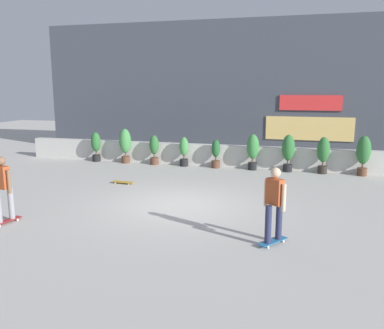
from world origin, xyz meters
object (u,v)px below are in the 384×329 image
(potted_plant_0, at_px, (96,145))
(potted_plant_3, at_px, (184,150))
(potted_plant_1, at_px, (125,143))
(skater_by_wall_left, at_px, (274,202))
(potted_plant_8, at_px, (364,153))
(potted_plant_7, at_px, (323,153))
(skateboard_near_camera, at_px, (123,182))
(potted_plant_5, at_px, (253,149))
(skater_foreground, at_px, (3,187))
(potted_plant_6, at_px, (288,150))
(potted_plant_4, at_px, (216,153))
(potted_plant_2, at_px, (154,148))

(potted_plant_0, distance_m, potted_plant_3, 4.15)
(potted_plant_1, xyz_separation_m, skater_by_wall_left, (7.06, -7.85, 0.06))
(potted_plant_1, distance_m, potted_plant_8, 9.80)
(potted_plant_7, relative_size, skateboard_near_camera, 1.77)
(potted_plant_5, relative_size, skateboard_near_camera, 1.80)
(potted_plant_3, xyz_separation_m, skater_foreground, (-2.17, -8.25, 0.27))
(potted_plant_5, bearing_deg, potted_plant_3, 180.00)
(potted_plant_6, height_order, potted_plant_7, potted_plant_6)
(potted_plant_5, bearing_deg, skater_by_wall_left, -79.64)
(potted_plant_4, relative_size, potted_plant_8, 0.77)
(potted_plant_4, relative_size, potted_plant_7, 0.82)
(skater_foreground, bearing_deg, potted_plant_2, 84.30)
(potted_plant_4, distance_m, skater_by_wall_left, 8.40)
(skater_by_wall_left, relative_size, skater_foreground, 1.00)
(potted_plant_3, bearing_deg, potted_plant_8, -0.00)
(potted_plant_7, distance_m, skater_foreground, 11.37)
(potted_plant_3, height_order, skateboard_near_camera, potted_plant_3)
(potted_plant_2, relative_size, potted_plant_6, 0.86)
(potted_plant_1, bearing_deg, potted_plant_2, 0.00)
(potted_plant_6, bearing_deg, skater_by_wall_left, -89.75)
(potted_plant_4, height_order, skater_by_wall_left, skater_by_wall_left)
(potted_plant_0, distance_m, potted_plant_1, 1.44)
(skater_foreground, bearing_deg, potted_plant_6, 51.82)
(potted_plant_1, relative_size, potted_plant_8, 0.99)
(potted_plant_1, bearing_deg, potted_plant_6, 0.00)
(potted_plant_1, xyz_separation_m, potted_plant_8, (9.80, 0.00, 0.01))
(potted_plant_0, distance_m, potted_plant_4, 5.53)
(potted_plant_2, relative_size, skateboard_near_camera, 1.58)
(potted_plant_0, distance_m, skater_foreground, 8.49)
(potted_plant_7, bearing_deg, potted_plant_3, 180.00)
(potted_plant_6, bearing_deg, potted_plant_5, 180.00)
(potted_plant_6, xyz_separation_m, skater_foreground, (-6.49, -8.25, 0.08))
(potted_plant_2, xyz_separation_m, potted_plant_4, (2.73, 0.00, -0.09))
(potted_plant_5, distance_m, potted_plant_6, 1.40)
(potted_plant_0, height_order, skater_by_wall_left, skater_by_wall_left)
(potted_plant_1, relative_size, potted_plant_7, 1.06)
(potted_plant_3, relative_size, skater_foreground, 0.73)
(potted_plant_5, bearing_deg, potted_plant_4, 180.00)
(potted_plant_0, bearing_deg, potted_plant_7, 0.00)
(potted_plant_8, height_order, skater_by_wall_left, skater_by_wall_left)
(potted_plant_4, xyz_separation_m, skater_by_wall_left, (2.97, -7.85, 0.32))
(potted_plant_1, height_order, potted_plant_6, potted_plant_1)
(potted_plant_2, xyz_separation_m, potted_plant_5, (4.26, -0.00, 0.14))
(potted_plant_6, relative_size, potted_plant_8, 0.97)
(skater_by_wall_left, height_order, skater_foreground, same)
(potted_plant_3, distance_m, potted_plant_8, 7.10)
(potted_plant_2, height_order, potted_plant_5, potted_plant_5)
(skater_by_wall_left, bearing_deg, potted_plant_5, 100.36)
(potted_plant_1, relative_size, skater_foreground, 0.90)
(potted_plant_6, height_order, skater_foreground, skater_foreground)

